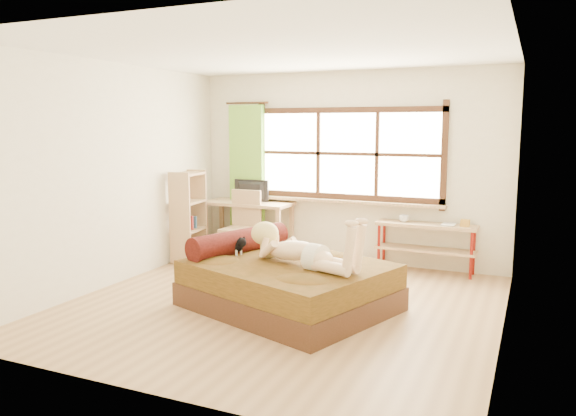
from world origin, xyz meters
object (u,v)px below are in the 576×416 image
at_px(desk, 248,209).
at_px(pipe_shelf, 427,237).
at_px(chair, 243,222).
at_px(kitten, 234,244).
at_px(woman, 300,237).
at_px(bed, 285,282).
at_px(bookshelf, 189,216).

height_order(desk, pipe_shelf, desk).
bearing_deg(chair, pipe_shelf, 10.50).
distance_m(kitten, chair, 1.69).
distance_m(woman, desk, 2.64).
bearing_deg(bed, bookshelf, 166.80).
bearing_deg(desk, woman, -50.51).
xyz_separation_m(woman, kitten, (-0.87, 0.15, -0.18)).
height_order(woman, chair, woman).
height_order(kitten, chair, chair).
bearing_deg(pipe_shelf, chair, -168.33).
relative_size(bed, kitten, 8.04).
distance_m(kitten, pipe_shelf, 2.70).
xyz_separation_m(woman, chair, (-1.59, 1.68, -0.22)).
bearing_deg(bookshelf, pipe_shelf, 5.95).
bearing_deg(pipe_shelf, bookshelf, -166.17).
xyz_separation_m(desk, pipe_shelf, (2.62, 0.12, -0.23)).
bearing_deg(chair, kitten, -65.03).
bearing_deg(kitten, desk, 132.48).
bearing_deg(woman, desk, 148.71).
distance_m(bed, woman, 0.57).
xyz_separation_m(bed, chair, (-1.39, 1.61, 0.30)).
height_order(bed, kitten, bed).
relative_size(woman, chair, 1.36).
height_order(kitten, desk, desk).
relative_size(desk, pipe_shelf, 1.00).
xyz_separation_m(chair, bookshelf, (-0.74, -0.27, 0.09)).
height_order(chair, bookshelf, bookshelf).
distance_m(desk, bookshelf, 0.90).
height_order(bed, pipe_shelf, bed).
distance_m(kitten, bookshelf, 1.93).
distance_m(woman, pipe_shelf, 2.37).
xyz_separation_m(bed, bookshelf, (-2.13, 1.34, 0.39)).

